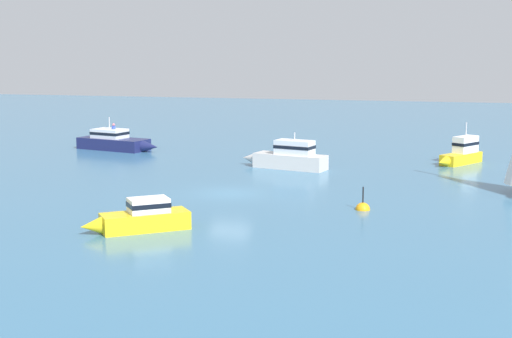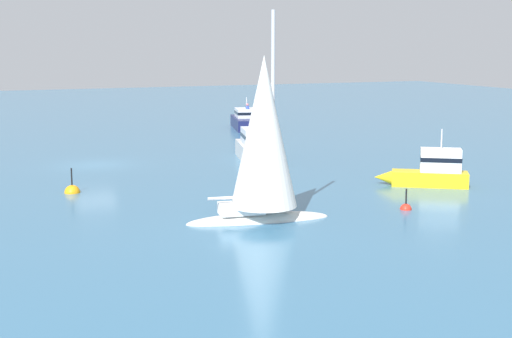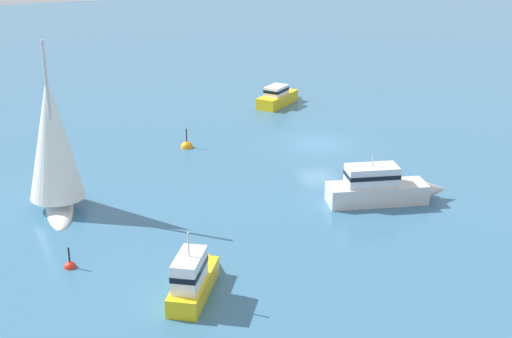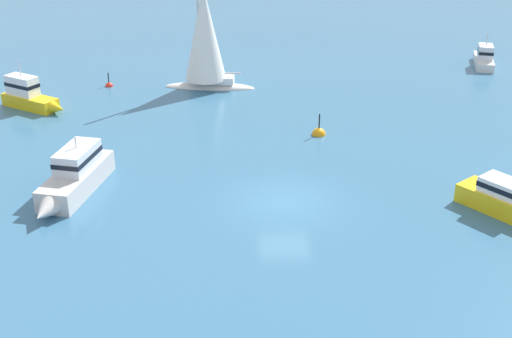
% 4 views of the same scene
% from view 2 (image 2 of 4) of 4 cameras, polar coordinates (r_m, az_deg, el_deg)
% --- Properties ---
extents(ground_plane, '(160.00, 160.00, 0.00)m').
position_cam_2_polar(ground_plane, '(48.69, -12.22, 0.30)').
color(ground_plane, teal).
extents(yacht, '(6.62, 3.28, 9.48)m').
position_cam_2_polar(yacht, '(32.29, 0.54, 2.06)').
color(yacht, silver).
rests_on(yacht, ground).
extents(cabin_cruiser, '(4.78, 3.62, 3.15)m').
position_cam_2_polar(cabin_cruiser, '(41.60, 13.21, -0.15)').
color(cabin_cruiser, yellow).
rests_on(cabin_cruiser, ground).
extents(launch, '(3.03, 6.86, 2.70)m').
position_cam_2_polar(launch, '(49.90, -0.29, 1.74)').
color(launch, silver).
rests_on(launch, ground).
extents(cabin_cruiser_2, '(3.90, 8.05, 2.81)m').
position_cam_2_polar(cabin_cruiser_2, '(67.57, -0.67, 3.72)').
color(cabin_cruiser_2, '#191E4C').
rests_on(cabin_cruiser_2, ground).
extents(channel_buoy, '(0.82, 0.82, 1.72)m').
position_cam_2_polar(channel_buoy, '(40.03, -13.90, -1.77)').
color(channel_buoy, orange).
rests_on(channel_buoy, ground).
extents(mooring_buoy, '(0.56, 0.56, 1.27)m').
position_cam_2_polar(mooring_buoy, '(35.72, 11.40, -3.03)').
color(mooring_buoy, red).
rests_on(mooring_buoy, ground).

